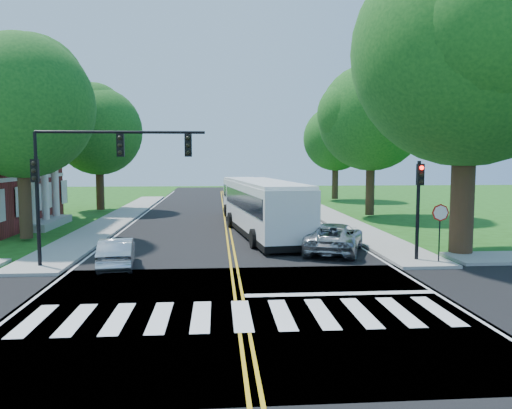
{
  "coord_description": "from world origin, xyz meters",
  "views": [
    {
      "loc": [
        -0.71,
        -14.91,
        4.65
      ],
      "look_at": [
        1.2,
        9.39,
        2.4
      ],
      "focal_mm": 35.0,
      "sensor_mm": 36.0,
      "label": 1
    }
  ],
  "objects": [
    {
      "name": "signal_ne",
      "position": [
        8.2,
        6.44,
        2.96
      ],
      "size": [
        0.3,
        0.46,
        4.4
      ],
      "color": "black",
      "rests_on": "ground"
    },
    {
      "name": "tree_ne_big",
      "position": [
        11.0,
        8.0,
        9.62
      ],
      "size": [
        10.8,
        10.8,
        14.91
      ],
      "color": "#301E13",
      "rests_on": "ground"
    },
    {
      "name": "sidewalk_ne",
      "position": [
        8.3,
        25.0,
        0.07
      ],
      "size": [
        2.6,
        40.0,
        0.15
      ],
      "primitive_type": "cube",
      "color": "gray",
      "rests_on": "ground"
    },
    {
      "name": "crosswalk",
      "position": [
        0.0,
        -0.5,
        0.02
      ],
      "size": [
        12.6,
        3.0,
        0.01
      ],
      "primitive_type": "cube",
      "color": "silver",
      "rests_on": "road"
    },
    {
      "name": "sidewalk_nw",
      "position": [
        -8.3,
        25.0,
        0.07
      ],
      "size": [
        2.6,
        40.0,
        0.15
      ],
      "primitive_type": "cube",
      "color": "gray",
      "rests_on": "ground"
    },
    {
      "name": "edge_line_e",
      "position": [
        6.8,
        22.0,
        0.01
      ],
      "size": [
        0.12,
        70.0,
        0.01
      ],
      "primitive_type": "cube",
      "color": "silver",
      "rests_on": "road"
    },
    {
      "name": "center_line",
      "position": [
        0.0,
        22.0,
        0.01
      ],
      "size": [
        0.36,
        70.0,
        0.01
      ],
      "primitive_type": "cube",
      "color": "gold",
      "rests_on": "road"
    },
    {
      "name": "hatchback",
      "position": [
        -4.97,
        6.37,
        0.66
      ],
      "size": [
        1.84,
        4.05,
        1.29
      ],
      "primitive_type": "imported",
      "rotation": [
        0.0,
        0.0,
        3.27
      ],
      "color": "#B7BABF",
      "rests_on": "road"
    },
    {
      "name": "dark_sedan",
      "position": [
        4.98,
        20.08,
        0.65
      ],
      "size": [
        2.14,
        4.51,
        1.27
      ],
      "primitive_type": "imported",
      "rotation": [
        0.0,
        0.0,
        3.06
      ],
      "color": "black",
      "rests_on": "road"
    },
    {
      "name": "tree_west_near",
      "position": [
        -11.5,
        14.0,
        7.53
      ],
      "size": [
        8.0,
        8.0,
        11.4
      ],
      "color": "#301E13",
      "rests_on": "ground"
    },
    {
      "name": "signal_nw",
      "position": [
        -5.86,
        6.43,
        4.38
      ],
      "size": [
        7.15,
        0.46,
        5.66
      ],
      "color": "black",
      "rests_on": "ground"
    },
    {
      "name": "cross_road",
      "position": [
        0.0,
        0.0,
        0.01
      ],
      "size": [
        60.0,
        12.0,
        0.01
      ],
      "primitive_type": "cube",
      "color": "black",
      "rests_on": "ground"
    },
    {
      "name": "bus_lead",
      "position": [
        2.09,
        14.55,
        1.76
      ],
      "size": [
        4.32,
        13.03,
        3.31
      ],
      "rotation": [
        0.0,
        0.0,
        3.26
      ],
      "color": "silver",
      "rests_on": "road"
    },
    {
      "name": "stop_sign",
      "position": [
        9.0,
        5.98,
        2.03
      ],
      "size": [
        0.76,
        0.08,
        2.53
      ],
      "color": "black",
      "rests_on": "ground"
    },
    {
      "name": "tree_east_mid",
      "position": [
        11.5,
        24.0,
        7.86
      ],
      "size": [
        8.4,
        8.4,
        11.93
      ],
      "color": "#301E13",
      "rests_on": "ground"
    },
    {
      "name": "ground",
      "position": [
        0.0,
        0.0,
        0.0
      ],
      "size": [
        140.0,
        140.0,
        0.0
      ],
      "primitive_type": "plane",
      "color": "#1D4C13",
      "rests_on": "ground"
    },
    {
      "name": "road",
      "position": [
        0.0,
        18.0,
        0.01
      ],
      "size": [
        14.0,
        96.0,
        0.01
      ],
      "primitive_type": "cube",
      "color": "black",
      "rests_on": "ground"
    },
    {
      "name": "suv",
      "position": [
        5.09,
        9.13,
        0.75
      ],
      "size": [
        4.17,
        5.8,
        1.47
      ],
      "primitive_type": "imported",
      "rotation": [
        0.0,
        0.0,
        2.77
      ],
      "color": "#A2A4A9",
      "rests_on": "road"
    },
    {
      "name": "stop_bar",
      "position": [
        3.5,
        1.6,
        0.02
      ],
      "size": [
        6.6,
        0.4,
        0.01
      ],
      "primitive_type": "cube",
      "color": "silver",
      "rests_on": "road"
    },
    {
      "name": "tree_east_far",
      "position": [
        12.5,
        40.0,
        6.86
      ],
      "size": [
        7.2,
        7.2,
        10.34
      ],
      "color": "#301E13",
      "rests_on": "ground"
    },
    {
      "name": "bus_follow",
      "position": [
        1.77,
        21.49,
        1.64
      ],
      "size": [
        3.92,
        12.17,
        3.09
      ],
      "rotation": [
        0.0,
        0.0,
        3.25
      ],
      "color": "silver",
      "rests_on": "road"
    },
    {
      "name": "tree_west_far",
      "position": [
        -11.0,
        30.0,
        7.0
      ],
      "size": [
        7.6,
        7.6,
        10.67
      ],
      "color": "#301E13",
      "rests_on": "ground"
    },
    {
      "name": "edge_line_w",
      "position": [
        -6.8,
        22.0,
        0.01
      ],
      "size": [
        0.12,
        70.0,
        0.01
      ],
      "primitive_type": "cube",
      "color": "silver",
      "rests_on": "road"
    }
  ]
}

